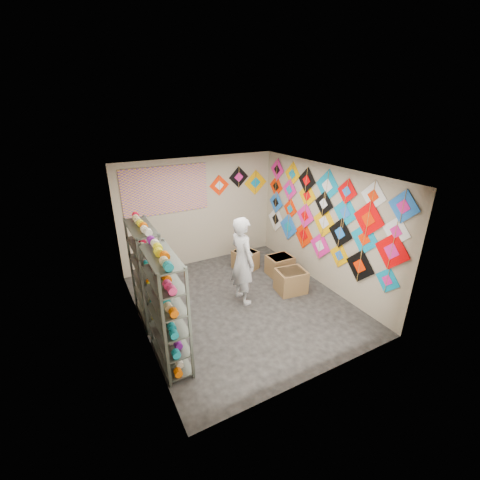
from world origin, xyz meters
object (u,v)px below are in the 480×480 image
carton_a (291,281)px  carton_c (245,260)px  shelf_rack_back (147,273)px  shopkeeper (242,261)px  carton_b (280,265)px  shelf_rack_front (167,310)px

carton_a → carton_c: (-0.36, 1.41, -0.02)m
carton_c → carton_a: bearing=-92.2°
shelf_rack_back → shopkeeper: shelf_rack_back is taller
shelf_rack_back → carton_b: shelf_rack_back is taller
shelf_rack_front → shopkeeper: (1.83, 0.96, -0.02)m
carton_a → carton_b: carton_a is taller
shelf_rack_front → carton_a: (2.94, 0.76, -0.70)m
shopkeeper → carton_b: (1.33, 0.55, -0.69)m
shelf_rack_front → carton_a: 3.12m
shelf_rack_front → carton_b: shelf_rack_front is taller
carton_c → shopkeeper: bearing=-138.0°
shopkeeper → carton_b: 1.60m
carton_a → carton_c: carton_a is taller
shelf_rack_back → carton_b: (3.17, 0.21, -0.71)m
shelf_rack_front → shopkeeper: size_ratio=1.03×
shelf_rack_front → shelf_rack_back: size_ratio=1.00×
carton_b → shopkeeper: bearing=-156.6°
shelf_rack_back → carton_a: size_ratio=3.11×
shelf_rack_back → carton_c: bearing=18.7°
shelf_rack_front → shopkeeper: bearing=27.7°
shelf_rack_back → shopkeeper: 1.87m
shelf_rack_front → carton_c: size_ratio=3.55×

